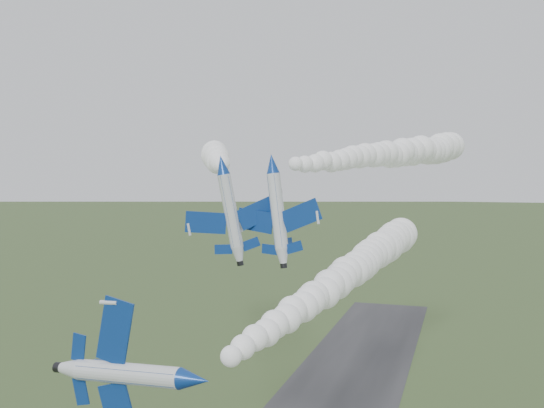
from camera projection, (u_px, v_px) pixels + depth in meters
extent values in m
cylinder|color=silver|center=(194.00, 380.00, 44.23)|extent=(2.46, 9.34, 1.72)
cone|color=navy|center=(149.00, 408.00, 38.85)|extent=(1.91, 2.55, 1.72)
cone|color=silver|center=(228.00, 358.00, 49.41)|extent=(1.88, 2.11, 1.72)
cylinder|color=black|center=(234.00, 355.00, 50.42)|extent=(0.92, 0.73, 0.87)
ellipsoid|color=black|center=(185.00, 391.00, 41.80)|extent=(1.40, 3.25, 1.15)
cube|color=navy|center=(196.00, 332.00, 45.01)|extent=(0.61, 2.66, 5.06)
cube|color=navy|center=(222.00, 340.00, 48.44)|extent=(0.31, 1.22, 2.20)
cube|color=navy|center=(224.00, 384.00, 48.54)|extent=(0.31, 1.22, 2.20)
cube|color=navy|center=(238.00, 364.00, 47.70)|extent=(2.55, 1.95, 0.25)
cylinder|color=silver|center=(222.00, 165.00, 71.26)|extent=(5.24, 8.68, 1.81)
cone|color=navy|center=(224.00, 164.00, 65.80)|extent=(2.59, 2.82, 1.81)
cone|color=silver|center=(221.00, 166.00, 76.51)|extent=(2.42, 2.45, 1.81)
cylinder|color=black|center=(220.00, 166.00, 77.54)|extent=(1.09, 0.94, 0.92)
ellipsoid|color=black|center=(222.00, 160.00, 69.00)|extent=(2.33, 3.22, 1.21)
cube|color=navy|center=(196.00, 171.00, 71.77)|extent=(5.33, 4.21, 0.99)
cube|color=navy|center=(248.00, 162.00, 72.42)|extent=(5.33, 4.21, 0.99)
cube|color=navy|center=(208.00, 168.00, 75.41)|extent=(2.35, 1.89, 0.47)
cube|color=navy|center=(234.00, 163.00, 75.75)|extent=(2.35, 1.89, 0.47)
cube|color=navy|center=(219.00, 155.00, 75.24)|extent=(1.17, 1.73, 2.27)
cylinder|color=silver|center=(272.00, 164.00, 70.58)|extent=(3.77, 8.93, 1.76)
cone|color=navy|center=(246.00, 163.00, 65.86)|extent=(2.25, 2.65, 1.76)
cone|color=silver|center=(294.00, 165.00, 75.13)|extent=(2.15, 2.24, 1.76)
cylinder|color=black|center=(298.00, 165.00, 76.02)|extent=(1.01, 0.82, 0.89)
ellipsoid|color=black|center=(261.00, 158.00, 68.67)|extent=(1.85, 3.20, 1.17)
cube|color=navy|center=(254.00, 169.00, 72.92)|extent=(5.23, 3.56, 0.78)
cube|color=navy|center=(299.00, 161.00, 69.66)|extent=(5.23, 3.56, 0.78)
cube|color=navy|center=(279.00, 166.00, 75.19)|extent=(2.29, 1.61, 0.38)
cube|color=navy|center=(303.00, 162.00, 73.46)|extent=(2.29, 1.61, 0.38)
cube|color=navy|center=(288.00, 153.00, 74.14)|extent=(0.81, 1.72, 2.29)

